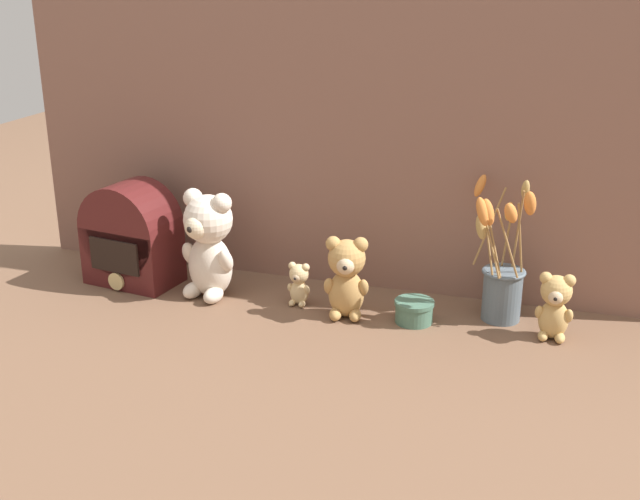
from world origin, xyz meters
name	(u,v)px	position (x,y,z in m)	size (l,w,h in m)	color
ground_plane	(317,309)	(0.00, 0.00, 0.00)	(4.00, 4.00, 0.00)	brown
backdrop_wall	(341,113)	(0.00, 0.17, 0.40)	(1.51, 0.02, 0.79)	#845B4C
teddy_bear_large	(208,242)	(-0.25, 0.00, 0.13)	(0.14, 0.12, 0.24)	beige
teddy_bear_medium	(346,276)	(0.07, -0.02, 0.09)	(0.10, 0.09, 0.18)	tan
teddy_bear_small	(555,305)	(0.49, 0.01, 0.07)	(0.07, 0.07, 0.14)	tan
teddy_bear_tiny	(299,283)	(-0.05, 0.01, 0.05)	(0.05, 0.05, 0.10)	#DBBC84
flower_vase	(502,277)	(0.38, 0.07, 0.10)	(0.15, 0.16, 0.30)	slate
vintage_radio	(132,237)	(-0.45, 0.02, 0.11)	(0.22, 0.16, 0.24)	#4C1919
decorative_tin_tall	(414,311)	(0.21, 0.00, 0.02)	(0.08, 0.08, 0.05)	#47705B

